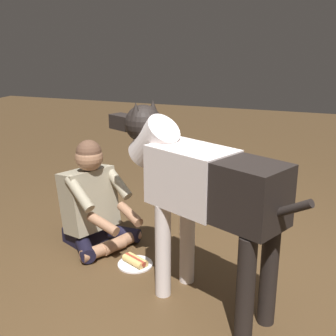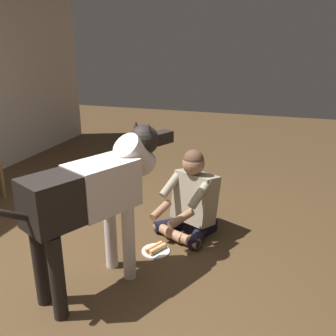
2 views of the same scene
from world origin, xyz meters
TOP-DOWN VIEW (x-y plane):
  - ground_plane at (0.00, 0.00)m, footprint 14.73×14.73m
  - person_sitting_on_floor at (1.07, -0.58)m, footprint 0.71×0.62m
  - large_dog at (0.09, -0.12)m, footprint 1.36×0.73m
  - hot_dog_on_plate at (0.63, -0.37)m, footprint 0.25×0.25m

SIDE VIEW (x-z plane):
  - ground_plane at x=0.00m, z-range 0.00..0.00m
  - hot_dog_on_plate at x=0.63m, z-range -0.01..0.06m
  - person_sitting_on_floor at x=1.07m, z-range -0.08..0.76m
  - large_dog at x=0.09m, z-range 0.16..1.36m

